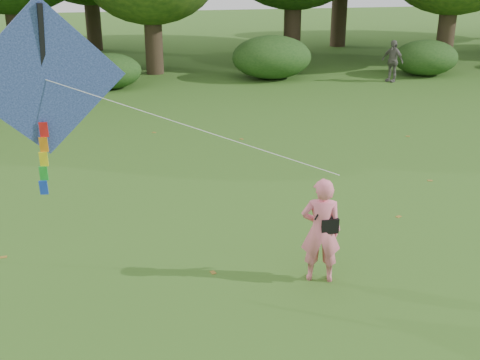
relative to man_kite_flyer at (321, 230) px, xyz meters
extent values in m
plane|color=#265114|center=(0.11, -0.87, -0.93)|extent=(100.00, 100.00, 0.00)
imported|color=pink|center=(0.00, 0.00, 0.00)|extent=(0.77, 0.61, 1.87)
imported|color=#69655D|center=(8.05, 15.47, -0.05)|extent=(0.92, 1.11, 1.77)
cube|color=black|center=(0.12, -0.03, 0.11)|extent=(0.30, 0.20, 0.26)
cylinder|color=black|center=(0.00, -0.04, 0.47)|extent=(0.33, 0.14, 0.47)
cube|color=#2940B3|center=(-4.38, 1.37, 2.45)|extent=(2.62, 0.69, 2.67)
cube|color=black|center=(-4.38, 1.40, 2.45)|extent=(0.29, 0.56, 2.42)
cylinder|color=white|center=(-2.07, 0.66, 1.73)|extent=(4.64, 1.43, 1.47)
cube|color=red|center=(-4.48, 1.39, 1.60)|extent=(0.14, 0.06, 0.26)
cube|color=orange|center=(-4.51, 1.39, 1.34)|extent=(0.14, 0.06, 0.26)
cube|color=yellow|center=(-4.54, 1.39, 1.08)|extent=(0.14, 0.06, 0.26)
cube|color=green|center=(-4.57, 1.39, 0.82)|extent=(0.14, 0.06, 0.26)
cube|color=blue|center=(-4.60, 1.39, 0.56)|extent=(0.14, 0.06, 0.26)
cylinder|color=#3A2D1E|center=(-7.89, 20.13, 0.99)|extent=(0.88, 0.88, 3.85)
cylinder|color=#3A2D1E|center=(-1.89, 19.13, 0.64)|extent=(0.80, 0.80, 3.15)
cylinder|color=#3A2D1E|center=(5.11, 21.13, 0.90)|extent=(0.86, 0.86, 3.67)
cylinder|color=#3A2D1E|center=(12.11, 18.63, 0.78)|extent=(0.83, 0.83, 3.43)
cylinder|color=#3A2D1E|center=(-4.89, 26.63, 0.82)|extent=(0.84, 0.84, 3.50)
cylinder|color=#3A2D1E|center=(9.11, 25.63, 1.08)|extent=(0.90, 0.90, 4.02)
ellipsoid|color=#264919|center=(-3.89, 16.23, -0.22)|extent=(2.66, 2.09, 1.42)
ellipsoid|color=#264919|center=(3.11, 17.03, 0.00)|extent=(3.50, 2.75, 1.88)
ellipsoid|color=#264919|center=(10.11, 16.53, -0.15)|extent=(2.94, 2.31, 1.58)
cube|color=olive|center=(0.65, 2.25, -0.93)|extent=(0.14, 0.13, 0.01)
cube|color=olive|center=(5.24, 7.69, -0.93)|extent=(0.14, 0.13, 0.01)
cube|color=olive|center=(-5.54, 1.80, -0.93)|extent=(0.13, 0.09, 0.01)
cube|color=olive|center=(0.17, 8.32, -0.93)|extent=(0.13, 0.14, 0.01)
cube|color=olive|center=(4.14, 4.06, -0.93)|extent=(0.13, 0.09, 0.01)
cube|color=olive|center=(2.47, 2.19, -0.93)|extent=(0.14, 0.12, 0.01)
cube|color=olive|center=(-1.78, 0.54, -0.93)|extent=(0.11, 0.14, 0.01)
cube|color=olive|center=(-2.40, 9.49, -0.93)|extent=(0.14, 0.13, 0.01)
camera|label=1|loc=(-2.97, -8.75, 4.43)|focal=45.00mm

